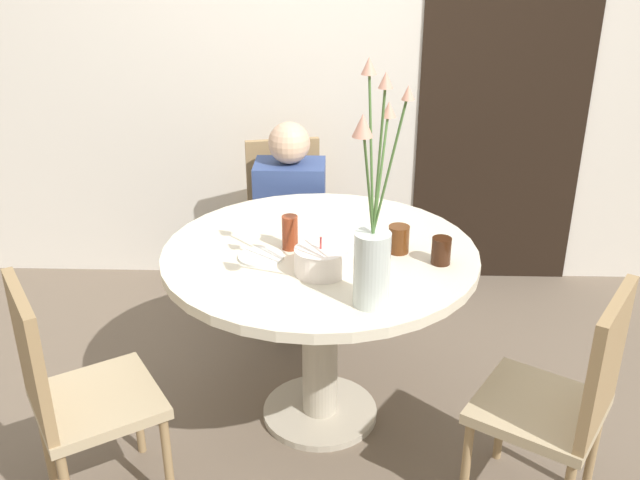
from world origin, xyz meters
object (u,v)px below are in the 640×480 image
(chair_far_back, at_px, (565,396))
(person_guest, at_px, (291,232))
(chair_right_flank, at_px, (286,218))
(chair_left_flank, at_px, (70,388))
(birthday_cake, at_px, (321,261))
(drink_glass_0, at_px, (290,233))
(side_plate, at_px, (261,257))
(drink_glass_1, at_px, (399,239))
(drink_glass_2, at_px, (441,251))
(flower_vase, at_px, (373,245))

(chair_far_back, relative_size, person_guest, 0.85)
(chair_right_flank, relative_size, chair_left_flank, 1.00)
(birthday_cake, distance_m, drink_glass_0, 0.23)
(birthday_cake, xyz_separation_m, side_plate, (-0.23, 0.11, -0.04))
(drink_glass_0, bearing_deg, side_plate, -140.56)
(drink_glass_1, height_order, drink_glass_2, drink_glass_1)
(side_plate, bearing_deg, drink_glass_2, -1.98)
(drink_glass_2, bearing_deg, birthday_cake, -168.49)
(chair_left_flank, bearing_deg, side_plate, -86.04)
(drink_glass_0, bearing_deg, flower_vase, -55.18)
(side_plate, bearing_deg, flower_vase, -40.32)
(drink_glass_0, height_order, drink_glass_2, drink_glass_0)
(birthday_cake, bearing_deg, chair_left_flank, -157.77)
(chair_far_back, height_order, person_guest, person_guest)
(drink_glass_0, distance_m, drink_glass_2, 0.57)
(drink_glass_0, bearing_deg, chair_far_back, -29.24)
(chair_left_flank, bearing_deg, person_guest, -58.92)
(chair_far_back, relative_size, drink_glass_0, 6.73)
(chair_far_back, height_order, drink_glass_1, chair_far_back)
(drink_glass_1, bearing_deg, side_plate, -172.38)
(drink_glass_2, bearing_deg, chair_left_flank, -161.33)
(flower_vase, distance_m, drink_glass_2, 0.44)
(side_plate, bearing_deg, birthday_cake, -26.27)
(birthday_cake, bearing_deg, drink_glass_0, 121.99)
(drink_glass_0, bearing_deg, drink_glass_2, -10.94)
(chair_left_flank, relative_size, side_plate, 5.32)
(chair_far_back, relative_size, birthday_cake, 4.76)
(chair_far_back, height_order, flower_vase, flower_vase)
(chair_far_back, bearing_deg, drink_glass_0, -87.01)
(drink_glass_0, distance_m, drink_glass_1, 0.41)
(chair_left_flank, relative_size, flower_vase, 1.14)
(birthday_cake, bearing_deg, chair_right_flank, 100.57)
(person_guest, bearing_deg, chair_right_flank, 102.14)
(chair_left_flank, distance_m, side_plate, 0.80)
(chair_right_flank, xyz_separation_m, flower_vase, (0.38, -1.37, 0.49))
(chair_far_back, bearing_deg, flower_vase, -66.82)
(chair_right_flank, relative_size, drink_glass_2, 8.94)
(drink_glass_2, bearing_deg, flower_vase, -130.22)
(side_plate, relative_size, drink_glass_0, 1.27)
(side_plate, distance_m, drink_glass_2, 0.66)
(birthday_cake, relative_size, drink_glass_1, 1.80)
(chair_right_flank, distance_m, chair_left_flank, 1.60)
(flower_vase, xyz_separation_m, drink_glass_0, (-0.29, 0.42, -0.15))
(drink_glass_0, bearing_deg, chair_right_flank, 95.45)
(flower_vase, bearing_deg, person_guest, 106.13)
(drink_glass_0, height_order, drink_glass_1, drink_glass_0)
(flower_vase, distance_m, drink_glass_1, 0.45)
(birthday_cake, height_order, flower_vase, flower_vase)
(drink_glass_1, xyz_separation_m, drink_glass_2, (0.15, -0.09, -0.00))
(birthday_cake, xyz_separation_m, flower_vase, (0.17, -0.23, 0.17))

